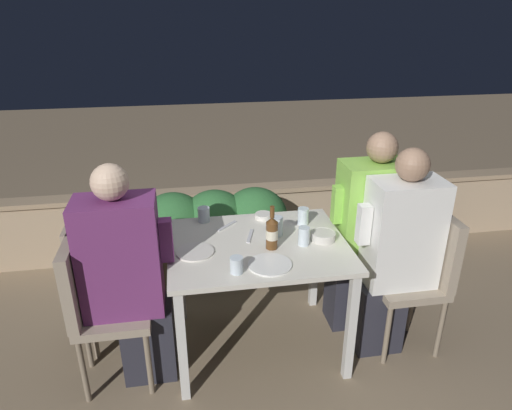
{
  "coord_description": "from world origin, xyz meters",
  "views": [
    {
      "loc": [
        -0.41,
        -2.34,
        2.04
      ],
      "look_at": [
        0.0,
        0.06,
        0.97
      ],
      "focal_mm": 32.0,
      "sensor_mm": 36.0,
      "label": 1
    }
  ],
  "objects_px": {
    "person_purple_stripe": "(129,278)",
    "chair_right_near": "(422,267)",
    "chair_right_far": "(394,247)",
    "potted_plant": "(382,224)",
    "person_white_polo": "(395,254)",
    "beer_bottle": "(272,232)",
    "person_green_blouse": "(368,233)",
    "chair_left_far": "(97,272)",
    "chair_left_near": "(95,298)"
  },
  "relations": [
    {
      "from": "person_purple_stripe",
      "to": "chair_right_near",
      "type": "distance_m",
      "value": 1.75
    },
    {
      "from": "chair_right_far",
      "to": "potted_plant",
      "type": "relative_size",
      "value": 1.46
    },
    {
      "from": "person_white_polo",
      "to": "beer_bottle",
      "type": "relative_size",
      "value": 5.04
    },
    {
      "from": "person_white_polo",
      "to": "chair_right_far",
      "type": "bearing_deg",
      "value": 63.77
    },
    {
      "from": "person_white_polo",
      "to": "person_green_blouse",
      "type": "relative_size",
      "value": 0.98
    },
    {
      "from": "chair_right_far",
      "to": "person_green_blouse",
      "type": "distance_m",
      "value": 0.23
    },
    {
      "from": "chair_right_far",
      "to": "person_green_blouse",
      "type": "height_order",
      "value": "person_green_blouse"
    },
    {
      "from": "person_green_blouse",
      "to": "chair_right_near",
      "type": "bearing_deg",
      "value": -46.15
    },
    {
      "from": "person_green_blouse",
      "to": "person_purple_stripe",
      "type": "bearing_deg",
      "value": -169.66
    },
    {
      "from": "chair_left_far",
      "to": "chair_right_far",
      "type": "distance_m",
      "value": 1.91
    },
    {
      "from": "person_green_blouse",
      "to": "potted_plant",
      "type": "bearing_deg",
      "value": 57.09
    },
    {
      "from": "person_purple_stripe",
      "to": "chair_left_far",
      "type": "relative_size",
      "value": 1.45
    },
    {
      "from": "person_white_polo",
      "to": "chair_left_far",
      "type": "bearing_deg",
      "value": 171.35
    },
    {
      "from": "person_white_polo",
      "to": "chair_right_far",
      "type": "xyz_separation_m",
      "value": [
        0.13,
        0.27,
        -0.11
      ]
    },
    {
      "from": "chair_left_far",
      "to": "person_green_blouse",
      "type": "height_order",
      "value": "person_green_blouse"
    },
    {
      "from": "chair_left_far",
      "to": "person_purple_stripe",
      "type": "bearing_deg",
      "value": -51.23
    },
    {
      "from": "person_purple_stripe",
      "to": "chair_right_far",
      "type": "height_order",
      "value": "person_purple_stripe"
    },
    {
      "from": "person_white_polo",
      "to": "chair_left_near",
      "type": "bearing_deg",
      "value": -179.83
    },
    {
      "from": "chair_left_near",
      "to": "person_white_polo",
      "type": "distance_m",
      "value": 1.75
    },
    {
      "from": "person_purple_stripe",
      "to": "chair_right_near",
      "type": "height_order",
      "value": "person_purple_stripe"
    },
    {
      "from": "chair_right_near",
      "to": "person_white_polo",
      "type": "xyz_separation_m",
      "value": [
        -0.19,
        0.0,
        0.11
      ]
    },
    {
      "from": "person_green_blouse",
      "to": "chair_left_near",
      "type": "bearing_deg",
      "value": -170.83
    },
    {
      "from": "chair_right_far",
      "to": "potted_plant",
      "type": "bearing_deg",
      "value": 70.56
    },
    {
      "from": "person_green_blouse",
      "to": "chair_left_far",
      "type": "bearing_deg",
      "value": 179.9
    },
    {
      "from": "chair_left_near",
      "to": "potted_plant",
      "type": "height_order",
      "value": "chair_left_near"
    },
    {
      "from": "beer_bottle",
      "to": "chair_right_near",
      "type": "bearing_deg",
      "value": -3.29
    },
    {
      "from": "chair_left_far",
      "to": "person_white_polo",
      "type": "xyz_separation_m",
      "value": [
        1.77,
        -0.27,
        0.11
      ]
    },
    {
      "from": "beer_bottle",
      "to": "person_purple_stripe",
      "type": "bearing_deg",
      "value": -175.82
    },
    {
      "from": "person_purple_stripe",
      "to": "chair_left_far",
      "type": "xyz_separation_m",
      "value": [
        -0.22,
        0.27,
        -0.11
      ]
    },
    {
      "from": "chair_right_near",
      "to": "chair_left_far",
      "type": "bearing_deg",
      "value": 172.2
    },
    {
      "from": "person_purple_stripe",
      "to": "person_green_blouse",
      "type": "relative_size",
      "value": 0.98
    },
    {
      "from": "person_purple_stripe",
      "to": "chair_left_far",
      "type": "bearing_deg",
      "value": 128.77
    },
    {
      "from": "chair_right_near",
      "to": "chair_right_far",
      "type": "height_order",
      "value": "same"
    },
    {
      "from": "person_white_polo",
      "to": "chair_right_near",
      "type": "bearing_deg",
      "value": 0.0
    },
    {
      "from": "beer_bottle",
      "to": "potted_plant",
      "type": "height_order",
      "value": "beer_bottle"
    },
    {
      "from": "chair_left_near",
      "to": "person_purple_stripe",
      "type": "xyz_separation_m",
      "value": [
        0.19,
        0.0,
        0.11
      ]
    },
    {
      "from": "person_green_blouse",
      "to": "beer_bottle",
      "type": "xyz_separation_m",
      "value": [
        -0.68,
        -0.21,
        0.17
      ]
    },
    {
      "from": "chair_left_near",
      "to": "chair_right_near",
      "type": "relative_size",
      "value": 1.0
    },
    {
      "from": "chair_left_far",
      "to": "beer_bottle",
      "type": "height_order",
      "value": "beer_bottle"
    },
    {
      "from": "person_purple_stripe",
      "to": "person_green_blouse",
      "type": "distance_m",
      "value": 1.52
    },
    {
      "from": "person_white_polo",
      "to": "potted_plant",
      "type": "relative_size",
      "value": 2.11
    },
    {
      "from": "beer_bottle",
      "to": "person_white_polo",
      "type": "bearing_deg",
      "value": -4.15
    },
    {
      "from": "chair_left_far",
      "to": "chair_right_far",
      "type": "bearing_deg",
      "value": -0.09
    },
    {
      "from": "chair_left_near",
      "to": "person_green_blouse",
      "type": "height_order",
      "value": "person_green_blouse"
    },
    {
      "from": "potted_plant",
      "to": "person_purple_stripe",
      "type": "bearing_deg",
      "value": -154.12
    },
    {
      "from": "beer_bottle",
      "to": "chair_right_far",
      "type": "bearing_deg",
      "value": 13.66
    },
    {
      "from": "person_green_blouse",
      "to": "potted_plant",
      "type": "relative_size",
      "value": 2.14
    },
    {
      "from": "chair_right_near",
      "to": "person_purple_stripe",
      "type": "bearing_deg",
      "value": -179.83
    },
    {
      "from": "chair_left_far",
      "to": "person_white_polo",
      "type": "bearing_deg",
      "value": -8.65
    },
    {
      "from": "person_purple_stripe",
      "to": "beer_bottle",
      "type": "relative_size",
      "value": 5.04
    }
  ]
}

